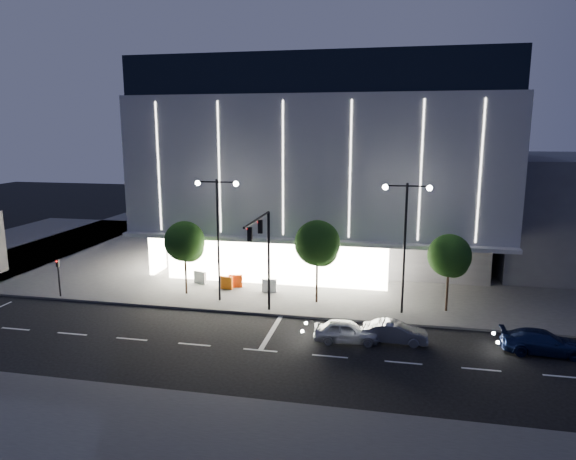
# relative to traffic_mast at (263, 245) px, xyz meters

# --- Properties ---
(ground) EXTENTS (160.00, 160.00, 0.00)m
(ground) POSITION_rel_traffic_mast_xyz_m (-1.00, -3.34, -5.03)
(ground) COLOR black
(ground) RESTS_ON ground
(sidewalk_museum) EXTENTS (70.00, 40.00, 0.15)m
(sidewalk_museum) POSITION_rel_traffic_mast_xyz_m (4.00, 20.66, -4.95)
(sidewalk_museum) COLOR #474747
(sidewalk_museum) RESTS_ON ground
(museum) EXTENTS (30.00, 25.80, 18.00)m
(museum) POSITION_rel_traffic_mast_xyz_m (1.98, 18.97, 4.25)
(museum) COLOR #4C4C51
(museum) RESTS_ON ground
(annex_building) EXTENTS (16.00, 20.00, 10.00)m
(annex_building) POSITION_rel_traffic_mast_xyz_m (25.00, 20.66, -0.03)
(annex_building) COLOR #4C4C51
(annex_building) RESTS_ON ground
(traffic_mast) EXTENTS (0.33, 5.89, 7.07)m
(traffic_mast) POSITION_rel_traffic_mast_xyz_m (0.00, 0.00, 0.00)
(traffic_mast) COLOR black
(traffic_mast) RESTS_ON ground
(street_lamp_west) EXTENTS (3.16, 0.36, 9.00)m
(street_lamp_west) POSITION_rel_traffic_mast_xyz_m (-4.00, 2.66, 0.93)
(street_lamp_west) COLOR black
(street_lamp_west) RESTS_ON ground
(street_lamp_east) EXTENTS (3.16, 0.36, 9.00)m
(street_lamp_east) POSITION_rel_traffic_mast_xyz_m (9.00, 2.66, 0.93)
(street_lamp_east) COLOR black
(street_lamp_east) RESTS_ON ground
(ped_signal_far) EXTENTS (0.22, 0.24, 3.00)m
(ped_signal_far) POSITION_rel_traffic_mast_xyz_m (-16.00, 1.16, -3.14)
(ped_signal_far) COLOR black
(ped_signal_far) RESTS_ON ground
(tree_left) EXTENTS (3.02, 3.02, 5.72)m
(tree_left) POSITION_rel_traffic_mast_xyz_m (-6.97, 3.68, -0.99)
(tree_left) COLOR black
(tree_left) RESTS_ON ground
(tree_mid) EXTENTS (3.25, 3.25, 6.15)m
(tree_mid) POSITION_rel_traffic_mast_xyz_m (3.03, 3.68, -0.69)
(tree_mid) COLOR black
(tree_mid) RESTS_ON ground
(tree_right) EXTENTS (2.91, 2.91, 5.51)m
(tree_right) POSITION_rel_traffic_mast_xyz_m (12.03, 3.68, -1.14)
(tree_right) COLOR black
(tree_right) RESTS_ON ground
(car_lead) EXTENTS (3.99, 1.87, 1.32)m
(car_lead) POSITION_rel_traffic_mast_xyz_m (5.70, -2.64, -4.37)
(car_lead) COLOR #B5B8BD
(car_lead) RESTS_ON ground
(car_second) EXTENTS (3.81, 1.37, 1.25)m
(car_second) POSITION_rel_traffic_mast_xyz_m (8.52, -2.16, -4.40)
(car_second) COLOR #999CA0
(car_second) RESTS_ON ground
(car_third) EXTENTS (4.54, 1.90, 1.31)m
(car_third) POSITION_rel_traffic_mast_xyz_m (16.69, -2.02, -4.37)
(car_third) COLOR #14214D
(car_third) RESTS_ON ground
(barrier_a) EXTENTS (1.13, 0.47, 1.00)m
(barrier_a) POSITION_rel_traffic_mast_xyz_m (-3.81, 5.90, -4.38)
(barrier_a) COLOR #DD4B0C
(barrier_a) RESTS_ON sidewalk_museum
(barrier_b) EXTENTS (1.12, 0.59, 1.00)m
(barrier_b) POSITION_rel_traffic_mast_xyz_m (-6.90, 6.29, -4.38)
(barrier_b) COLOR silver
(barrier_b) RESTS_ON sidewalk_museum
(barrier_c) EXTENTS (1.12, 0.37, 1.00)m
(barrier_c) POSITION_rel_traffic_mast_xyz_m (-4.41, 5.32, -4.38)
(barrier_c) COLOR #E85F0C
(barrier_c) RESTS_ON sidewalk_museum
(barrier_d) EXTENTS (1.12, 0.38, 1.00)m
(barrier_d) POSITION_rel_traffic_mast_xyz_m (-0.90, 5.27, -4.38)
(barrier_d) COLOR white
(barrier_d) RESTS_ON sidewalk_museum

